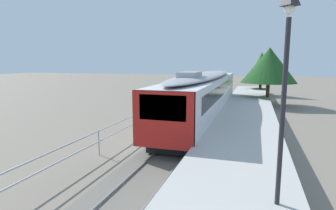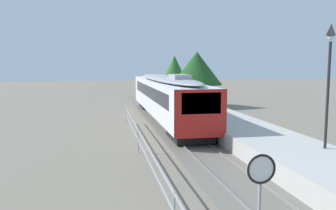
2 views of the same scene
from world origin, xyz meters
The scene contains 9 objects.
ground_plane centered at (-3.00, 22.00, 0.00)m, with size 160.00×160.00×0.00m, color slate.
track_rails centered at (0.00, 22.00, 0.03)m, with size 3.20×60.00×0.14m.
commuter_train centered at (0.00, 30.98, 2.15)m, with size 2.82×20.55×3.74m.
station_platform centered at (3.25, 22.00, 0.45)m, with size 3.90×60.00×0.90m, color #B7B5AD.
platform_lamp_mid_platform centered at (4.43, 16.78, 4.62)m, with size 0.34×0.34×5.35m.
speed_limit_sign centered at (-2.05, 9.68, 2.12)m, with size 0.61×0.10×2.81m.
carpark_fence centered at (-3.30, 12.00, 0.91)m, with size 0.06×36.06×1.25m.
tree_behind_carpark centered at (4.43, 48.57, 3.66)m, with size 3.96×3.96×5.70m.
tree_behind_station_far centered at (5.03, 39.76, 4.11)m, with size 5.50×5.50×5.89m.
Camera 2 is at (-5.10, 3.49, 4.55)m, focal length 37.21 mm.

